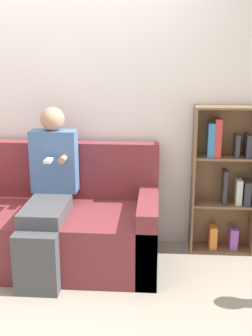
# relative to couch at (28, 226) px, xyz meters

# --- Properties ---
(ground_plane) EXTENTS (14.00, 14.00, 0.00)m
(ground_plane) POSITION_rel_couch_xyz_m (0.29, -0.53, -0.31)
(ground_plane) COLOR #9E9384
(back_wall) EXTENTS (10.00, 0.06, 2.55)m
(back_wall) POSITION_rel_couch_xyz_m (0.29, 0.46, 0.97)
(back_wall) COLOR silver
(back_wall) RESTS_ON ground_plane
(couch) EXTENTS (2.19, 0.85, 0.97)m
(couch) POSITION_rel_couch_xyz_m (0.00, 0.00, 0.00)
(couch) COLOR maroon
(couch) RESTS_ON ground_plane
(adult_seated) EXTENTS (0.38, 0.83, 1.29)m
(adult_seated) POSITION_rel_couch_xyz_m (0.22, -0.09, 0.35)
(adult_seated) COLOR #47474C
(adult_seated) RESTS_ON ground_plane
(bookshelf) EXTENTS (0.55, 0.23, 1.29)m
(bookshelf) POSITION_rel_couch_xyz_m (1.67, 0.33, 0.35)
(bookshelf) COLOR brown
(bookshelf) RESTS_ON ground_plane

